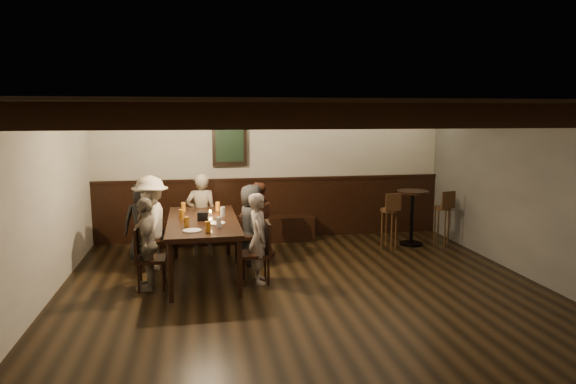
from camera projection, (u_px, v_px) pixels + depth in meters
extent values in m
plane|color=black|center=(313.00, 302.00, 6.37)|extent=(7.00, 7.00, 0.00)
plane|color=black|center=(315.00, 107.00, 6.01)|extent=(7.00, 7.00, 0.00)
plane|color=#BBB7A4|center=(272.00, 174.00, 9.60)|extent=(6.50, 0.00, 6.50)
plane|color=#494946|center=(555.00, 200.00, 6.75)|extent=(0.00, 7.00, 7.00)
plane|color=#BBB7A4|center=(26.00, 217.00, 5.64)|extent=(0.00, 7.00, 7.00)
cube|color=black|center=(273.00, 209.00, 9.66)|extent=(6.50, 0.08, 1.10)
cube|color=black|center=(232.00, 230.00, 9.32)|extent=(3.00, 0.45, 0.45)
cube|color=black|center=(229.00, 146.00, 9.28)|extent=(0.62, 0.12, 0.72)
cube|color=black|center=(230.00, 146.00, 9.22)|extent=(0.50, 0.02, 0.58)
cube|color=black|center=(418.00, 116.00, 3.20)|extent=(6.50, 0.10, 0.16)
cube|color=black|center=(361.00, 115.00, 4.33)|extent=(6.50, 0.10, 0.16)
cube|color=black|center=(327.00, 115.00, 5.46)|extent=(6.50, 0.10, 0.16)
cube|color=black|center=(305.00, 115.00, 6.59)|extent=(6.50, 0.10, 0.16)
cube|color=black|center=(289.00, 114.00, 7.72)|extent=(6.50, 0.10, 0.16)
cube|color=black|center=(277.00, 114.00, 8.85)|extent=(6.50, 0.10, 0.16)
sphere|color=#FFE099|center=(111.00, 122.00, 8.37)|extent=(0.07, 0.07, 0.07)
sphere|color=#FFE099|center=(197.00, 122.00, 8.61)|extent=(0.07, 0.07, 0.07)
sphere|color=#FFE099|center=(277.00, 121.00, 8.84)|extent=(0.07, 0.07, 0.07)
sphere|color=#FFE099|center=(354.00, 121.00, 9.08)|extent=(0.07, 0.07, 0.07)
sphere|color=#FFE099|center=(427.00, 121.00, 9.31)|extent=(0.07, 0.07, 0.07)
cube|color=black|center=(203.00, 222.00, 7.33)|extent=(1.01, 2.20, 0.07)
cylinder|color=black|center=(170.00, 273.00, 6.32)|extent=(0.07, 0.07, 0.76)
cylinder|color=black|center=(175.00, 235.00, 8.32)|extent=(0.07, 0.07, 0.76)
cylinder|color=black|center=(240.00, 269.00, 6.47)|extent=(0.07, 0.07, 0.76)
cylinder|color=black|center=(228.00, 232.00, 8.47)|extent=(0.07, 0.07, 0.76)
cube|color=black|center=(155.00, 240.00, 7.69)|extent=(0.44, 0.44, 0.05)
cube|color=black|center=(141.00, 223.00, 7.62)|extent=(0.05, 0.43, 0.47)
cube|color=black|center=(151.00, 259.00, 6.83)|extent=(0.39, 0.39, 0.05)
cube|color=black|center=(137.00, 243.00, 6.76)|extent=(0.04, 0.39, 0.42)
cube|color=black|center=(248.00, 236.00, 7.95)|extent=(0.44, 0.44, 0.05)
cube|color=black|center=(261.00, 219.00, 7.94)|extent=(0.05, 0.43, 0.48)
cube|color=black|center=(255.00, 254.00, 7.08)|extent=(0.39, 0.39, 0.05)
cube|color=black|center=(268.00, 237.00, 7.08)|extent=(0.04, 0.39, 0.42)
imported|color=#232325|center=(144.00, 222.00, 8.06)|extent=(0.63, 0.41, 1.27)
imported|color=gray|center=(201.00, 215.00, 8.37)|extent=(0.50, 0.33, 1.37)
imported|color=#59301E|center=(257.00, 219.00, 8.40)|extent=(0.60, 0.47, 1.22)
imported|color=#BCB39F|center=(151.00, 223.00, 7.64)|extent=(0.54, 0.92, 1.42)
imported|color=gray|center=(146.00, 244.00, 6.78)|extent=(0.31, 0.73, 1.24)
imported|color=#262628|center=(251.00, 224.00, 7.93)|extent=(0.40, 0.62, 1.25)
imported|color=gray|center=(259.00, 238.00, 7.06)|extent=(0.31, 0.46, 1.25)
cylinder|color=#BF7219|center=(183.00, 207.00, 7.95)|extent=(0.07, 0.07, 0.14)
cylinder|color=#BF7219|center=(218.00, 206.00, 7.99)|extent=(0.07, 0.07, 0.14)
cylinder|color=#BF7219|center=(181.00, 214.00, 7.36)|extent=(0.07, 0.07, 0.14)
cylinder|color=silver|center=(223.00, 212.00, 7.57)|extent=(0.07, 0.07, 0.14)
cylinder|color=#BF7219|center=(187.00, 222.00, 6.84)|extent=(0.07, 0.07, 0.14)
cylinder|color=silver|center=(219.00, 222.00, 6.82)|extent=(0.07, 0.07, 0.14)
cylinder|color=#BF7219|center=(208.00, 227.00, 6.55)|extent=(0.07, 0.07, 0.14)
cylinder|color=white|center=(192.00, 231.00, 6.62)|extent=(0.24, 0.24, 0.01)
cylinder|color=white|center=(216.00, 223.00, 7.07)|extent=(0.24, 0.24, 0.01)
cube|color=black|center=(203.00, 216.00, 7.27)|extent=(0.15, 0.10, 0.12)
cylinder|color=beige|center=(210.00, 214.00, 7.64)|extent=(0.05, 0.05, 0.05)
cylinder|color=black|center=(411.00, 244.00, 9.18)|extent=(0.40, 0.40, 0.04)
cylinder|color=black|center=(412.00, 218.00, 9.11)|extent=(0.06, 0.06, 0.92)
cylinder|color=black|center=(413.00, 192.00, 9.04)|extent=(0.55, 0.55, 0.05)
cylinder|color=#392412|center=(389.00, 210.00, 8.80)|extent=(0.31, 0.31, 0.05)
cube|color=#392412|center=(393.00, 202.00, 8.63)|extent=(0.28, 0.04, 0.29)
cylinder|color=#392412|center=(442.00, 208.00, 9.02)|extent=(0.31, 0.31, 0.05)
cube|color=#392412|center=(449.00, 200.00, 8.86)|extent=(0.28, 0.09, 0.29)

